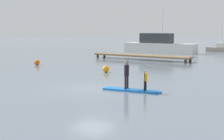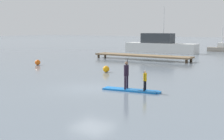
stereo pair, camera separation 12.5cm
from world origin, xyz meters
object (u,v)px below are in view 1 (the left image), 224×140
paddler_adult (127,73)px  fishing_boat_white_large (159,45)px  paddleboard_near (132,90)px  mooring_buoy_near (106,69)px  motor_boat_small_navy (223,48)px  mooring_buoy_mid (37,62)px  paddler_child_solo (145,79)px

paddler_adult → fishing_boat_white_large: (-10.86, 28.51, 0.07)m
paddleboard_near → mooring_buoy_near: mooring_buoy_near is taller
motor_boat_small_navy → fishing_boat_white_large: bearing=-135.7°
motor_boat_small_navy → mooring_buoy_near: size_ratio=9.72×
motor_boat_small_navy → mooring_buoy_mid: bearing=-110.3°
paddleboard_near → mooring_buoy_near: bearing=134.3°
paddleboard_near → fishing_boat_white_large: (-11.18, 28.47, 1.05)m
mooring_buoy_mid → paddleboard_near: bearing=-24.4°
fishing_boat_white_large → mooring_buoy_near: 23.27m
paddler_child_solo → motor_boat_small_navy: motor_boat_small_navy is taller
paddler_adult → motor_boat_small_navy: size_ratio=0.33×
paddleboard_near → mooring_buoy_mid: bearing=155.6°
paddleboard_near → mooring_buoy_near: 8.20m
paddler_adult → paddler_child_solo: 1.18m
paddleboard_near → motor_boat_small_navy: motor_boat_small_navy is taller
paddler_adult → paddler_child_solo: bearing=7.6°
mooring_buoy_near → paddler_adult: bearing=-47.5°
paddler_adult → mooring_buoy_mid: size_ratio=3.30×
paddler_child_solo → fishing_boat_white_large: bearing=112.9°
mooring_buoy_near → mooring_buoy_mid: size_ratio=1.01×
paddler_adult → mooring_buoy_near: size_ratio=3.26×
fishing_boat_white_large → motor_boat_small_navy: size_ratio=2.07×
paddleboard_near → paddler_child_solo: 1.08m
fishing_boat_white_large → mooring_buoy_mid: size_ratio=20.41×
motor_boat_small_navy → mooring_buoy_mid: 31.36m
paddler_child_solo → fishing_boat_white_large: 30.79m
paddler_adult → paddler_child_solo: size_ratio=1.55×
mooring_buoy_mid → paddler_child_solo: bearing=-22.9°
paddler_adult → motor_boat_small_navy: motor_boat_small_navy is taller
paddleboard_near → mooring_buoy_mid: mooring_buoy_mid is taller
paddler_adult → mooring_buoy_near: (-5.41, 5.91, -0.75)m
motor_boat_small_navy → paddleboard_near: bearing=-84.4°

